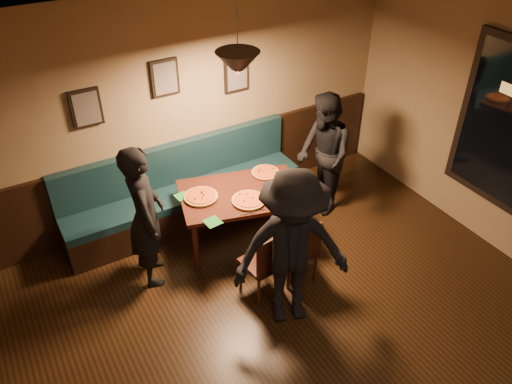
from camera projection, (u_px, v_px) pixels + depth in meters
ceiling at (396, 133)px, 2.63m from camera, size 7.00×7.00×0.00m
wall_back at (168, 113)px, 5.91m from camera, size 6.00×0.00×6.00m
wainscot at (176, 179)px, 6.41m from camera, size 5.88×0.06×1.00m
booth_bench at (185, 189)px, 6.22m from camera, size 3.00×0.60×1.00m
picture_left at (86, 108)px, 5.35m from camera, size 0.32×0.04×0.42m
picture_center at (165, 78)px, 5.63m from camera, size 0.32×0.04×0.42m
picture_right at (236, 75)px, 6.09m from camera, size 0.32×0.04×0.42m
pendant_lamp at (238, 64)px, 4.89m from camera, size 0.44×0.44×0.25m
dining_table at (241, 218)px, 5.98m from camera, size 1.55×1.20×0.73m
chair_near_left at (262, 261)px, 5.29m from camera, size 0.42×0.42×0.86m
chair_near_right at (297, 247)px, 5.48m from camera, size 0.43×0.43×0.84m
diner_left at (146, 216)px, 5.25m from camera, size 0.54×0.68×1.65m
diner_right at (324, 155)px, 6.31m from camera, size 0.76×0.89×1.60m
diner_front at (292, 251)px, 4.76m from camera, size 1.28×0.99×1.74m
pizza_a at (201, 197)px, 5.67m from camera, size 0.50×0.50×0.04m
pizza_b at (249, 200)px, 5.61m from camera, size 0.43×0.43×0.04m
pizza_c at (265, 172)px, 6.08m from camera, size 0.41×0.41×0.04m
soda_glass at (295, 185)px, 5.75m from camera, size 0.09×0.09×0.16m
tabasco_bottle at (287, 178)px, 5.90m from camera, size 0.03×0.03×0.11m
napkin_a at (182, 196)px, 5.71m from camera, size 0.16×0.16×0.01m
napkin_b at (213, 222)px, 5.33m from camera, size 0.18×0.18×0.01m
cutlery_set at (252, 213)px, 5.46m from camera, size 0.18×0.06×0.00m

